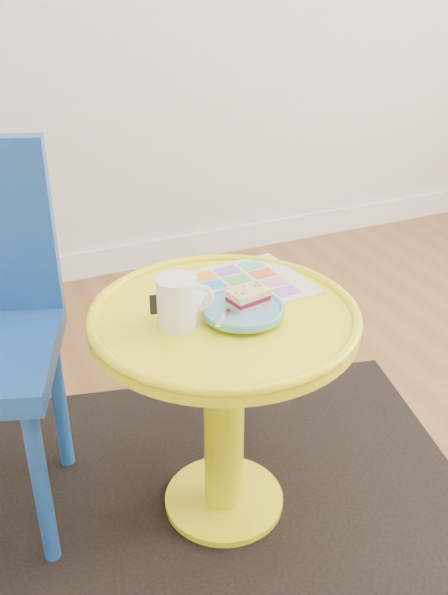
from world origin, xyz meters
name	(u,v)px	position (x,y,z in m)	size (l,w,h in m)	color
room_walls	(1,428)	(-0.99, 0.99, 0.06)	(4.00, 4.00, 4.00)	silver
rug	(224,502)	(-0.50, 0.52, 0.00)	(1.30, 1.10, 0.01)	black
side_table	(224,374)	(-0.50, 0.52, 0.41)	(0.60, 0.60, 0.57)	yellow
newspaper	(244,285)	(-0.40, 0.62, 0.57)	(0.29, 0.25, 0.01)	silver
mug	(178,301)	(-0.61, 0.51, 0.63)	(0.12, 0.09, 0.11)	white
plate	(243,310)	(-0.47, 0.49, 0.59)	(0.18, 0.18, 0.02)	#5898BA
cake_slice	(248,297)	(-0.46, 0.49, 0.61)	(0.09, 0.07, 0.04)	#D3BC8C
fork	(230,309)	(-0.50, 0.49, 0.60)	(0.11, 0.11, 0.00)	silver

